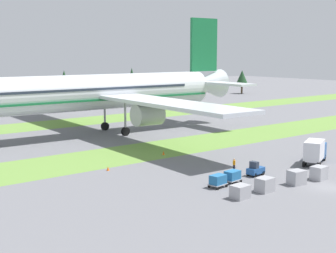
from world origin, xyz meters
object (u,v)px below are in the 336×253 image
at_px(ground_crew_marshaller, 234,164).
at_px(taxiway_marker_1, 108,168).
at_px(cargo_dolly_lead, 232,176).
at_px(cargo_dolly_second, 218,180).
at_px(uld_container_0, 240,192).
at_px(uld_container_2, 265,185).
at_px(uld_container_1, 297,177).
at_px(catering_truck, 315,151).
at_px(uld_container_3, 319,173).
at_px(airliner, 103,92).
at_px(taxiway_marker_0, 164,153).
at_px(baggage_tug, 255,170).

height_order(ground_crew_marshaller, taxiway_marker_1, ground_crew_marshaller).
distance_m(cargo_dolly_lead, cargo_dolly_second, 2.90).
relative_size(cargo_dolly_second, taxiway_marker_1, 4.21).
bearing_deg(ground_crew_marshaller, cargo_dolly_second, 134.95).
height_order(uld_container_0, uld_container_2, uld_container_2).
bearing_deg(ground_crew_marshaller, uld_container_1, -160.30).
xyz_separation_m(catering_truck, uld_container_1, (-11.47, -5.38, -1.06)).
xyz_separation_m(cargo_dolly_lead, uld_container_0, (-4.01, -5.10, -0.15)).
xyz_separation_m(uld_container_1, uld_container_2, (-5.51, 0.39, -0.06)).
distance_m(uld_container_2, uld_container_3, 9.73).
height_order(airliner, taxiway_marker_0, airliner).
distance_m(baggage_tug, catering_truck, 12.26).
height_order(airliner, cargo_dolly_lead, airliner).
bearing_deg(cargo_dolly_lead, taxiway_marker_1, -156.65).
xyz_separation_m(catering_truck, uld_container_0, (-21.18, -5.03, -1.19)).
height_order(cargo_dolly_second, uld_container_3, uld_container_3).
distance_m(baggage_tug, uld_container_2, 7.44).
bearing_deg(catering_truck, baggage_tug, -118.83).
bearing_deg(ground_crew_marshaller, taxiway_marker_0, 18.61).
relative_size(uld_container_0, taxiway_marker_0, 3.31).
bearing_deg(taxiway_marker_0, ground_crew_marshaller, -85.03).
bearing_deg(cargo_dolly_second, baggage_tug, 90.00).
xyz_separation_m(taxiway_marker_0, taxiway_marker_1, (-12.37, -3.38, -0.02)).
height_order(uld_container_2, taxiway_marker_0, uld_container_2).
bearing_deg(taxiway_marker_1, ground_crew_marshaller, -38.82).
bearing_deg(uld_container_3, uld_container_1, 175.35).
xyz_separation_m(uld_container_2, taxiway_marker_0, (3.23, 23.64, -0.53)).
relative_size(airliner, taxiway_marker_1, 134.80).
distance_m(baggage_tug, taxiway_marker_0, 18.02).
bearing_deg(catering_truck, airliner, 169.30).
bearing_deg(uld_container_0, cargo_dolly_lead, 51.82).
xyz_separation_m(uld_container_0, taxiway_marker_0, (7.43, 23.67, -0.46)).
bearing_deg(uld_container_1, ground_crew_marshaller, 96.07).
bearing_deg(uld_container_3, taxiway_marker_1, 131.92).
distance_m(catering_truck, uld_container_3, 9.32).
xyz_separation_m(baggage_tug, uld_container_2, (-4.79, -5.69, 0.02)).
xyz_separation_m(baggage_tug, uld_container_0, (-9.00, -5.73, -0.05)).
bearing_deg(airliner, uld_container_2, 175.09).
relative_size(baggage_tug, taxiway_marker_1, 4.87).
bearing_deg(airliner, catering_truck, -162.79).
bearing_deg(ground_crew_marshaller, airliner, 11.37).
bearing_deg(uld_container_3, airliner, 94.53).
bearing_deg(cargo_dolly_second, cargo_dolly_lead, 90.00).
bearing_deg(uld_container_0, cargo_dolly_second, 76.56).
height_order(baggage_tug, uld_container_1, baggage_tug).
height_order(cargo_dolly_second, uld_container_0, cargo_dolly_second).
height_order(cargo_dolly_second, uld_container_2, uld_container_2).
xyz_separation_m(cargo_dolly_second, taxiway_marker_1, (-6.07, 15.55, -0.64)).
xyz_separation_m(ground_crew_marshaller, taxiway_marker_0, (-1.25, 14.34, -0.64)).
height_order(cargo_dolly_second, taxiway_marker_1, cargo_dolly_second).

